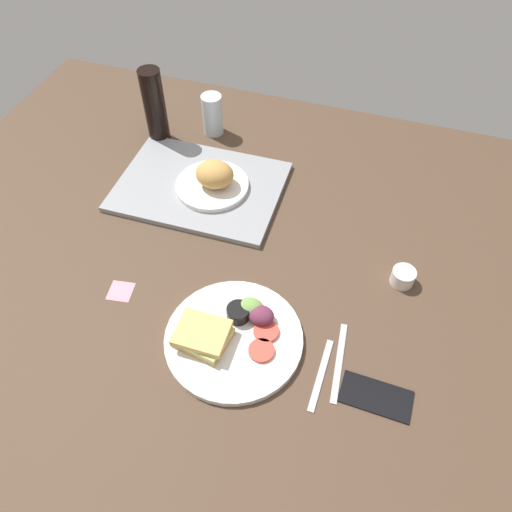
# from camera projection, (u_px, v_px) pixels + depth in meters

# --- Properties ---
(ground_plane) EXTENTS (1.90, 1.50, 0.03)m
(ground_plane) POSITION_uv_depth(u_px,v_px,m) (244.00, 277.00, 1.21)
(ground_plane) COLOR #4C3828
(serving_tray) EXTENTS (0.46, 0.34, 0.02)m
(serving_tray) POSITION_uv_depth(u_px,v_px,m) (200.00, 187.00, 1.39)
(serving_tray) COLOR gray
(serving_tray) RESTS_ON ground_plane
(bread_plate_near) EXTENTS (0.20, 0.20, 0.09)m
(bread_plate_near) POSITION_uv_depth(u_px,v_px,m) (213.00, 179.00, 1.35)
(bread_plate_near) COLOR white
(bread_plate_near) RESTS_ON serving_tray
(plate_with_salad) EXTENTS (0.30, 0.30, 0.05)m
(plate_with_salad) POSITION_uv_depth(u_px,v_px,m) (231.00, 334.00, 1.08)
(plate_with_salad) COLOR white
(plate_with_salad) RESTS_ON ground_plane
(drinking_glass) EXTENTS (0.06, 0.06, 0.13)m
(drinking_glass) POSITION_uv_depth(u_px,v_px,m) (212.00, 115.00, 1.51)
(drinking_glass) COLOR silver
(drinking_glass) RESTS_ON ground_plane
(soda_bottle) EXTENTS (0.06, 0.06, 0.23)m
(soda_bottle) POSITION_uv_depth(u_px,v_px,m) (155.00, 106.00, 1.45)
(soda_bottle) COLOR black
(soda_bottle) RESTS_ON ground_plane
(espresso_cup) EXTENTS (0.06, 0.06, 0.04)m
(espresso_cup) POSITION_uv_depth(u_px,v_px,m) (403.00, 277.00, 1.17)
(espresso_cup) COLOR silver
(espresso_cup) RESTS_ON ground_plane
(fork) EXTENTS (0.02, 0.17, 0.01)m
(fork) POSITION_uv_depth(u_px,v_px,m) (321.00, 374.00, 1.03)
(fork) COLOR #B7B7BC
(fork) RESTS_ON ground_plane
(knife) EXTENTS (0.03, 0.19, 0.01)m
(knife) POSITION_uv_depth(u_px,v_px,m) (339.00, 362.00, 1.05)
(knife) COLOR #B7B7BC
(knife) RESTS_ON ground_plane
(cell_phone) EXTENTS (0.15, 0.08, 0.01)m
(cell_phone) POSITION_uv_depth(u_px,v_px,m) (376.00, 396.00, 1.00)
(cell_phone) COLOR black
(cell_phone) RESTS_ON ground_plane
(sticky_note) EXTENTS (0.06, 0.06, 0.00)m
(sticky_note) POSITION_uv_depth(u_px,v_px,m) (121.00, 291.00, 1.17)
(sticky_note) COLOR pink
(sticky_note) RESTS_ON ground_plane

